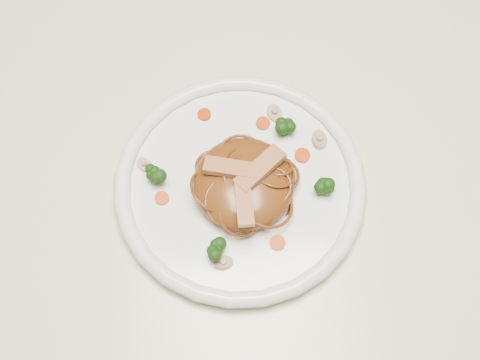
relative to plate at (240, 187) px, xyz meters
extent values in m
plane|color=#4E301A|center=(0.02, -0.01, -0.76)|extent=(4.00, 4.00, 0.00)
cube|color=beige|center=(0.02, -0.01, -0.03)|extent=(1.20, 0.80, 0.04)
cylinder|color=brown|center=(0.56, 0.33, -0.40)|extent=(0.06, 0.06, 0.71)
cylinder|color=white|center=(0.00, 0.00, 0.00)|extent=(0.38, 0.38, 0.02)
ellipsoid|color=#613012|center=(0.00, -0.01, 0.03)|extent=(0.14, 0.14, 0.04)
cube|color=tan|center=(0.02, 0.00, 0.05)|extent=(0.07, 0.06, 0.01)
cube|color=tan|center=(-0.01, 0.00, 0.05)|extent=(0.07, 0.04, 0.01)
cube|color=tan|center=(0.00, -0.04, 0.05)|extent=(0.02, 0.06, 0.01)
cylinder|color=#B73406|center=(0.04, 0.08, 0.01)|extent=(0.02, 0.02, 0.00)
cylinder|color=#B73406|center=(-0.10, 0.00, 0.01)|extent=(0.02, 0.02, 0.00)
cylinder|color=#B73406|center=(0.08, 0.02, 0.01)|extent=(0.02, 0.02, 0.00)
cylinder|color=#B73406|center=(-0.03, 0.10, 0.01)|extent=(0.02, 0.02, 0.00)
cylinder|color=#B73406|center=(0.03, -0.08, 0.01)|extent=(0.02, 0.02, 0.00)
cylinder|color=#C2AE91|center=(-0.04, -0.10, 0.01)|extent=(0.02, 0.02, 0.01)
cylinder|color=#C2AE91|center=(0.11, 0.04, 0.01)|extent=(0.03, 0.03, 0.01)
cylinder|color=#C2AE91|center=(-0.11, 0.05, 0.01)|extent=(0.03, 0.03, 0.01)
cylinder|color=#C2AE91|center=(0.06, 0.09, 0.01)|extent=(0.03, 0.03, 0.01)
camera|label=1|loc=(-0.06, -0.32, 0.74)|focal=48.30mm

